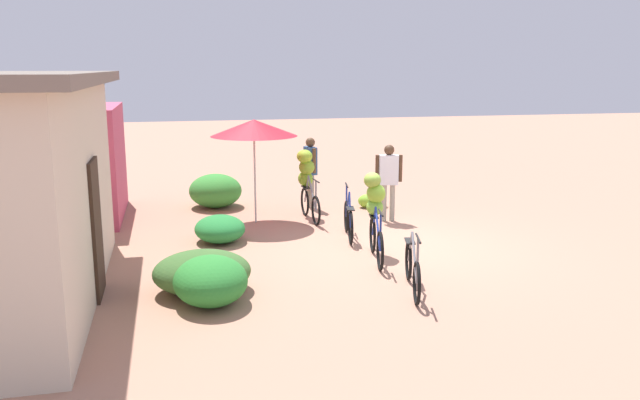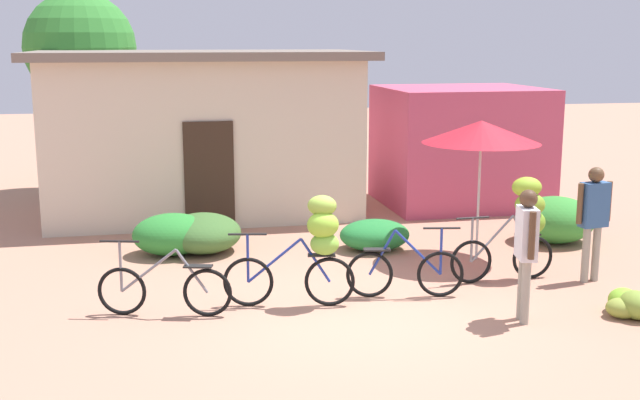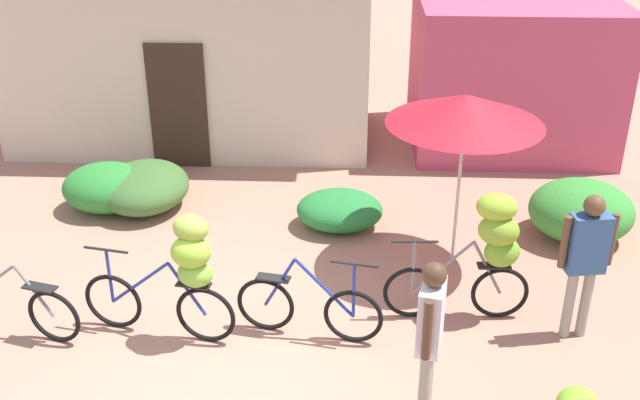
# 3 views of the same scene
# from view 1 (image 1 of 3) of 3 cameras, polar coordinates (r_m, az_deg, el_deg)

# --- Properties ---
(ground_plane) EXTENTS (60.00, 60.00, 0.00)m
(ground_plane) POSITION_cam_1_polar(r_m,az_deg,el_deg) (12.10, 6.02, -4.12)
(ground_plane) COLOR tan
(shop_pink) EXTENTS (3.20, 2.80, 2.46)m
(shop_pink) POSITION_cam_1_polar(r_m,az_deg,el_deg) (15.18, -22.47, 3.01)
(shop_pink) COLOR #C24766
(shop_pink) RESTS_ON ground
(hedge_bush_front_left) EXTENTS (1.27, 1.05, 0.67)m
(hedge_bush_front_left) POSITION_cam_1_polar(r_m,az_deg,el_deg) (9.25, -9.67, -7.06)
(hedge_bush_front_left) COLOR #2B8130
(hedge_bush_front_left) RESTS_ON ground
(hedge_bush_front_right) EXTENTS (1.26, 1.45, 0.62)m
(hedge_bush_front_right) POSITION_cam_1_polar(r_m,az_deg,el_deg) (9.73, -10.40, -6.29)
(hedge_bush_front_right) COLOR #3C662E
(hedge_bush_front_right) RESTS_ON ground
(hedge_bush_mid) EXTENTS (1.17, 0.96, 0.50)m
(hedge_bush_mid) POSITION_cam_1_polar(r_m,az_deg,el_deg) (12.46, -8.86, -2.53)
(hedge_bush_mid) COLOR #257F37
(hedge_bush_mid) RESTS_ON ground
(hedge_bush_by_door) EXTENTS (1.36, 1.24, 0.79)m
(hedge_bush_by_door) POSITION_cam_1_polar(r_m,az_deg,el_deg) (15.54, -9.24, 0.82)
(hedge_bush_by_door) COLOR #378D34
(hedge_bush_by_door) RESTS_ON ground
(market_umbrella) EXTENTS (1.83, 1.83, 2.21)m
(market_umbrella) POSITION_cam_1_polar(r_m,az_deg,el_deg) (13.66, -5.87, 6.37)
(market_umbrella) COLOR beige
(market_umbrella) RESTS_ON ground
(bicycle_leftmost) EXTENTS (1.67, 0.49, 0.98)m
(bicycle_leftmost) POSITION_cam_1_polar(r_m,az_deg,el_deg) (9.69, 8.19, -6.06)
(bicycle_leftmost) COLOR black
(bicycle_leftmost) RESTS_ON ground
(bicycle_near_pile) EXTENTS (1.70, 0.49, 1.48)m
(bicycle_near_pile) POSITION_cam_1_polar(r_m,az_deg,el_deg) (11.30, 4.90, -0.69)
(bicycle_near_pile) COLOR black
(bicycle_near_pile) RESTS_ON ground
(bicycle_center_loaded) EXTENTS (1.58, 0.35, 0.97)m
(bicycle_center_loaded) POSITION_cam_1_polar(r_m,az_deg,el_deg) (12.60, 2.54, -1.78)
(bicycle_center_loaded) COLOR black
(bicycle_center_loaded) RESTS_ON ground
(bicycle_by_shop) EXTENTS (1.61, 0.44, 1.51)m
(bicycle_by_shop) POSITION_cam_1_polar(r_m,az_deg,el_deg) (14.19, -1.18, 2.10)
(bicycle_by_shop) COLOR black
(bicycle_by_shop) RESTS_ON ground
(banana_pile_on_ground) EXTENTS (0.77, 0.84, 0.35)m
(banana_pile_on_ground) POSITION_cam_1_polar(r_m,az_deg,el_deg) (15.42, 4.79, -0.06)
(banana_pile_on_ground) COLOR olive
(banana_pile_on_ground) RESTS_ON ground
(person_vendor) EXTENTS (0.57, 0.26, 1.67)m
(person_vendor) POSITION_cam_1_polar(r_m,az_deg,el_deg) (15.14, -0.86, 3.11)
(person_vendor) COLOR gray
(person_vendor) RESTS_ON ground
(person_bystander) EXTENTS (0.28, 0.57, 1.67)m
(person_bystander) POSITION_cam_1_polar(r_m,az_deg,el_deg) (13.89, 6.10, 2.24)
(person_bystander) COLOR gray
(person_bystander) RESTS_ON ground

